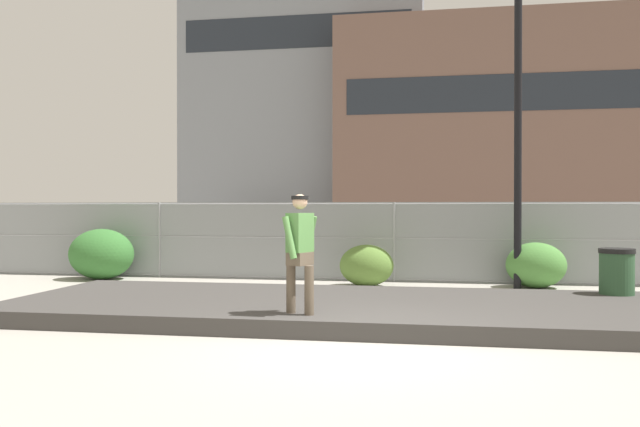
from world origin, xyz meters
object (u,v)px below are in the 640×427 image
street_lamp (518,77)px  skateboard (300,328)px  shrub_left (101,254)px  shrub_center (367,266)px  skater (300,251)px  trash_bin (617,279)px  parked_car_near (312,238)px  shrub_right (536,265)px

street_lamp → skateboard: bearing=-123.8°
shrub_left → shrub_center: size_ratio=1.33×
street_lamp → shrub_left: street_lamp is taller
skater → trash_bin: bearing=30.4°
parked_car_near → skater: bearing=-80.4°
street_lamp → shrub_right: street_lamp is taller
skateboard → skater: size_ratio=0.44×
skater → shrub_left: bearing=137.3°
shrub_left → shrub_right: 10.02m
shrub_left → shrub_center: bearing=-2.5°
skateboard → street_lamp: size_ratio=0.11×
skater → trash_bin: skater is taller
shrub_center → parked_car_near: bearing=115.3°
skateboard → shrub_left: shrub_left is taller
skater → shrub_right: skater is taller
skateboard → shrub_right: size_ratio=0.64×
shrub_center → trash_bin: (4.49, -2.39, 0.06)m
skateboard → shrub_right: shrub_right is taller
parked_car_near → shrub_right: 6.85m
street_lamp → shrub_left: (-9.60, 0.17, -3.88)m
skateboard → skater: 1.07m
parked_car_near → shrub_right: (5.62, -3.90, -0.35)m
skater → street_lamp: street_lamp is taller
street_lamp → parked_car_near: 7.59m
skater → parked_car_near: bearing=99.6°
trash_bin → shrub_left: bearing=166.3°
skater → shrub_left: skater is taller
skateboard → shrub_right: 6.92m
skateboard → shrub_center: (0.40, 5.26, 0.40)m
shrub_right → skateboard: bearing=-125.5°
shrub_center → shrub_right: shrub_right is taller
skateboard → shrub_center: shrub_center is taller
shrub_center → street_lamp: bearing=2.0°
trash_bin → skater: bearing=-149.6°
parked_car_near → shrub_center: (2.01, -4.26, -0.38)m
skater → street_lamp: bearing=56.2°
shrub_right → street_lamp: bearing=-149.2°
skateboard → shrub_left: bearing=137.3°
skateboard → shrub_right: bearing=54.5°
street_lamp → trash_bin: 4.86m
street_lamp → shrub_right: 4.03m
parked_car_near → street_lamp: bearing=-38.5°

